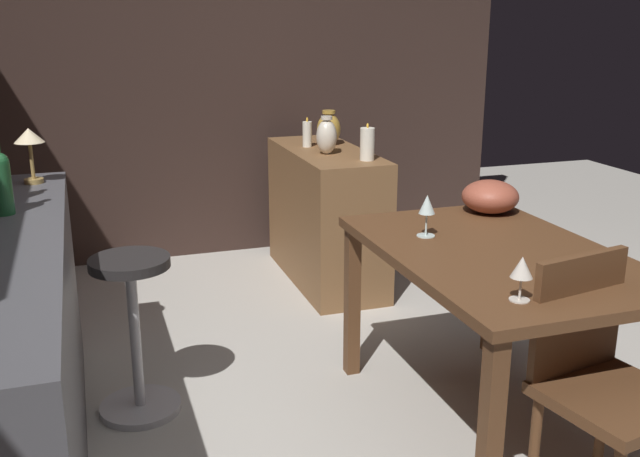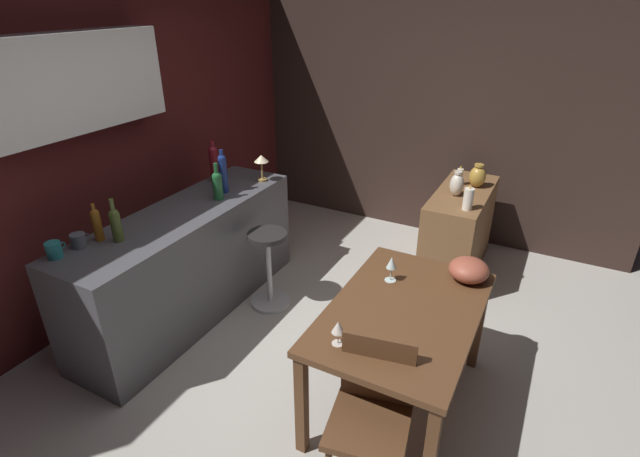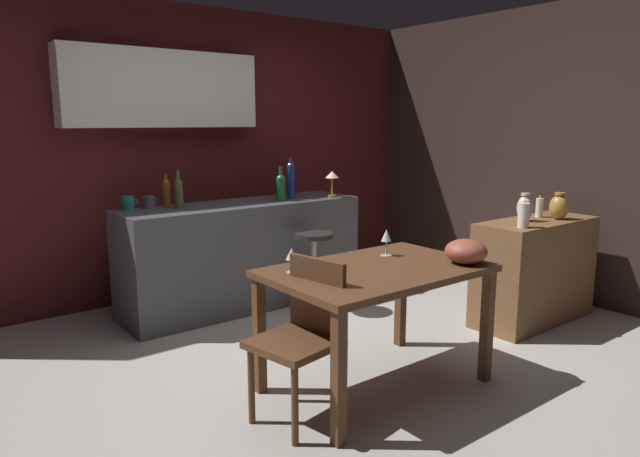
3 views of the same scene
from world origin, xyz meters
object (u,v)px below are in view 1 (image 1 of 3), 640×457
wine_glass_right (522,269)px  wine_glass_left (427,206)px  sideboard_cabinet (326,216)px  vase_ceramic_ivory (327,136)px  wine_bottle_green (0,180)px  counter_lamp (29,142)px  pillar_candle_tall (367,144)px  vase_brass (329,129)px  chair_near_window (600,379)px  pillar_candle_short (307,134)px  bar_stool (135,331)px  fruit_bowl (490,197)px  dining_table (497,273)px

wine_glass_right → wine_glass_left: bearing=-2.4°
sideboard_cabinet → wine_glass_left: wine_glass_left is taller
vase_ceramic_ivory → wine_bottle_green: bearing=125.4°
wine_glass_right → counter_lamp: bearing=44.7°
wine_glass_left → pillar_candle_tall: size_ratio=0.83×
wine_glass_left → vase_brass: (1.71, -0.18, 0.06)m
chair_near_window → pillar_candle_short: size_ratio=4.82×
wine_glass_left → vase_ceramic_ivory: (1.42, -0.07, 0.06)m
bar_stool → wine_glass_left: bearing=-104.5°
wine_glass_left → vase_ceramic_ivory: 1.42m
fruit_bowl → counter_lamp: bearing=74.7°
chair_near_window → counter_lamp: counter_lamp is taller
bar_stool → vase_ceramic_ivory: size_ratio=3.08×
chair_near_window → bar_stool: chair_near_window is taller
bar_stool → fruit_bowl: bearing=-92.0°
fruit_bowl → vase_ceramic_ivory: (1.18, 0.37, 0.11)m
bar_stool → wine_bottle_green: (-0.04, 0.43, 0.67)m
bar_stool → fruit_bowl: size_ratio=2.67×
wine_bottle_green → pillar_candle_short: 2.15m
chair_near_window → wine_bottle_green: size_ratio=2.87×
bar_stool → wine_bottle_green: bearing=94.7°
wine_glass_left → wine_glass_right: size_ratio=1.19×
pillar_candle_short → vase_brass: 0.15m
wine_glass_left → vase_ceramic_ivory: vase_ceramic_ivory is taller
pillar_candle_tall → fruit_bowl: bearing=-166.8°
wine_bottle_green → counter_lamp: bearing=-9.2°
pillar_candle_tall → vase_brass: vase_brass is taller
wine_glass_left → dining_table: bearing=-144.4°
vase_ceramic_ivory → vase_brass: bearing=-21.3°
sideboard_cabinet → fruit_bowl: size_ratio=4.35×
pillar_candle_tall → vase_brass: size_ratio=0.97×
vase_brass → bar_stool: bearing=137.0°
wine_glass_left → chair_near_window: bearing=-165.1°
wine_glass_left → pillar_candle_tall: (1.17, -0.22, 0.05)m
chair_near_window → pillar_candle_tall: (1.99, 0.00, 0.43)m
chair_near_window → vase_ceramic_ivory: 2.29m
wine_glass_right → wine_bottle_green: bearing=57.8°
pillar_candle_tall → vase_ceramic_ivory: vase_ceramic_ivory is taller
sideboard_cabinet → chair_near_window: size_ratio=1.27×
pillar_candle_short → wine_glass_right: bearing=178.6°
wine_glass_right → counter_lamp: (1.48, 1.46, 0.24)m
bar_stool → wine_glass_right: size_ratio=4.69×
wine_glass_right → pillar_candle_short: 2.40m
sideboard_cabinet → bar_stool: size_ratio=1.63×
sideboard_cabinet → pillar_candle_short: bearing=29.4°
pillar_candle_tall → pillar_candle_short: pillar_candle_tall is taller
chair_near_window → vase_ceramic_ivory: (2.24, 0.15, 0.44)m
dining_table → pillar_candle_tall: (1.42, -0.04, 0.26)m
vase_brass → fruit_bowl: bearing=-170.2°
fruit_bowl → counter_lamp: (0.53, 1.92, 0.27)m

